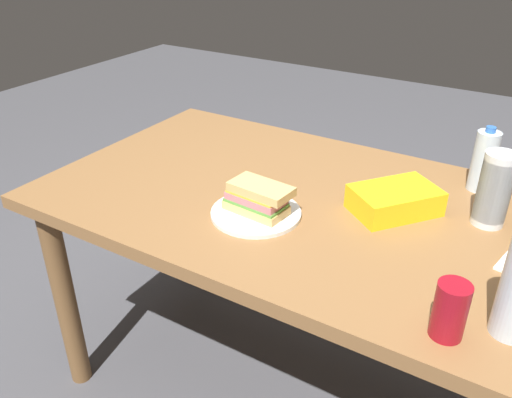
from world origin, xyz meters
name	(u,v)px	position (x,y,z in m)	size (l,w,h in m)	color
ground_plane	(292,383)	(0.00, 0.00, 0.00)	(8.00, 8.00, 0.00)	#4C4C51
dining_table	(300,226)	(0.00, 0.00, 0.67)	(1.51, 0.91, 0.77)	olive
paper_plate	(256,213)	(-0.06, -0.16, 0.78)	(0.25, 0.25, 0.01)	white
sandwich	(258,198)	(-0.05, -0.16, 0.83)	(0.19, 0.11, 0.08)	#DBB26B
soda_can_red	(450,310)	(0.50, -0.36, 0.83)	(0.07, 0.07, 0.12)	maroon
chip_bag	(395,200)	(0.26, 0.06, 0.81)	(0.23, 0.15, 0.07)	yellow
water_bottle_tall	(484,161)	(0.43, 0.32, 0.86)	(0.07, 0.07, 0.20)	silver
plastic_cup_stack	(494,190)	(0.49, 0.13, 0.87)	(0.08, 0.08, 0.20)	silver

